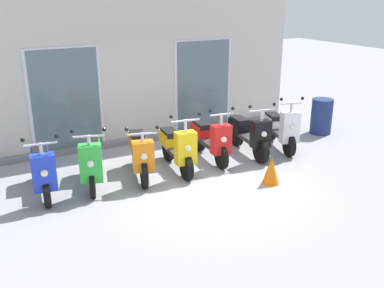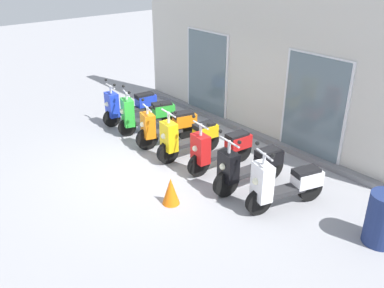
% 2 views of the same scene
% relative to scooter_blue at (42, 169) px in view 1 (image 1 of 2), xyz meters
% --- Properties ---
extents(ground_plane, '(40.00, 40.00, 0.00)m').
position_rel_scooter_blue_xyz_m(ground_plane, '(2.59, -0.97, -0.47)').
color(ground_plane, '#939399').
extents(storefront_facade, '(8.28, 0.50, 4.15)m').
position_rel_scooter_blue_xyz_m(storefront_facade, '(2.59, 2.07, 1.53)').
color(storefront_facade, beige).
rests_on(storefront_facade, ground_plane).
extents(scooter_blue, '(0.58, 1.57, 1.22)m').
position_rel_scooter_blue_xyz_m(scooter_blue, '(0.00, 0.00, 0.00)').
color(scooter_blue, black).
rests_on(scooter_blue, ground_plane).
extents(scooter_green, '(0.77, 1.47, 1.23)m').
position_rel_scooter_blue_xyz_m(scooter_green, '(0.85, -0.07, 0.03)').
color(scooter_green, black).
rests_on(scooter_green, ground_plane).
extents(scooter_orange, '(0.74, 1.54, 1.15)m').
position_rel_scooter_blue_xyz_m(scooter_orange, '(1.77, -0.09, 0.01)').
color(scooter_orange, black).
rests_on(scooter_orange, ground_plane).
extents(scooter_yellow, '(0.61, 1.58, 1.28)m').
position_rel_scooter_blue_xyz_m(scooter_yellow, '(2.54, -0.12, -0.00)').
color(scooter_yellow, black).
rests_on(scooter_yellow, ground_plane).
extents(scooter_red, '(0.55, 1.63, 1.25)m').
position_rel_scooter_blue_xyz_m(scooter_red, '(3.40, 0.04, 0.01)').
color(scooter_red, black).
rests_on(scooter_red, ground_plane).
extents(scooter_black, '(0.62, 1.67, 1.25)m').
position_rel_scooter_blue_xyz_m(scooter_black, '(4.30, -0.05, -0.00)').
color(scooter_black, black).
rests_on(scooter_black, ground_plane).
extents(scooter_white, '(0.75, 1.54, 1.29)m').
position_rel_scooter_blue_xyz_m(scooter_white, '(5.15, -0.09, 0.00)').
color(scooter_white, black).
rests_on(scooter_white, ground_plane).
extents(trash_bin, '(0.52, 0.52, 0.88)m').
position_rel_scooter_blue_xyz_m(trash_bin, '(6.76, 0.31, -0.03)').
color(trash_bin, navy).
rests_on(trash_bin, ground_plane).
extents(traffic_cone, '(0.32, 0.32, 0.52)m').
position_rel_scooter_blue_xyz_m(traffic_cone, '(3.77, -1.54, -0.21)').
color(traffic_cone, orange).
rests_on(traffic_cone, ground_plane).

